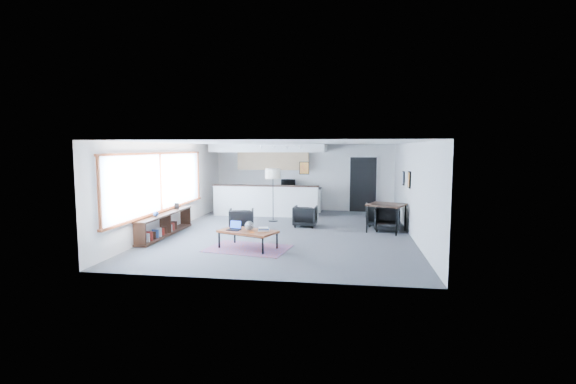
# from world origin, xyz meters

# --- Properties ---
(room) EXTENTS (7.02, 9.02, 2.62)m
(room) POSITION_xyz_m (0.00, 0.00, 1.30)
(room) COLOR #4D4D50
(room) RESTS_ON ground
(window) EXTENTS (0.10, 5.95, 1.66)m
(window) POSITION_xyz_m (-3.46, -0.90, 1.46)
(window) COLOR #8CBFFF
(window) RESTS_ON room
(console) EXTENTS (0.35, 3.00, 0.80)m
(console) POSITION_xyz_m (-3.30, -1.05, 0.33)
(console) COLOR #311B11
(console) RESTS_ON floor
(kitchenette) EXTENTS (4.20, 1.96, 2.60)m
(kitchenette) POSITION_xyz_m (-1.20, 3.71, 1.38)
(kitchenette) COLOR white
(kitchenette) RESTS_ON floor
(doorway) EXTENTS (1.10, 0.12, 2.15)m
(doorway) POSITION_xyz_m (2.30, 4.42, 1.07)
(doorway) COLOR black
(doorway) RESTS_ON room
(track_light) EXTENTS (1.60, 0.07, 0.15)m
(track_light) POSITION_xyz_m (-0.59, 2.20, 2.53)
(track_light) COLOR silver
(track_light) RESTS_ON room
(wall_art_lower) EXTENTS (0.03, 0.38, 0.48)m
(wall_art_lower) POSITION_xyz_m (3.47, 0.40, 1.55)
(wall_art_lower) COLOR black
(wall_art_lower) RESTS_ON room
(wall_art_upper) EXTENTS (0.03, 0.34, 0.44)m
(wall_art_upper) POSITION_xyz_m (3.47, 1.70, 1.50)
(wall_art_upper) COLOR black
(wall_art_upper) RESTS_ON room
(kilim_rug) EXTENTS (2.14, 1.63, 0.01)m
(kilim_rug) POSITION_xyz_m (-0.65, -2.13, 0.01)
(kilim_rug) COLOR #693A52
(kilim_rug) RESTS_ON floor
(coffee_table) EXTENTS (1.55, 1.19, 0.45)m
(coffee_table) POSITION_xyz_m (-0.65, -2.13, 0.42)
(coffee_table) COLOR brown
(coffee_table) RESTS_ON floor
(laptop) EXTENTS (0.35, 0.31, 0.22)m
(laptop) POSITION_xyz_m (-0.99, -2.08, 0.51)
(laptop) COLOR black
(laptop) RESTS_ON coffee_table
(ceramic_pot) EXTENTS (0.23, 0.23, 0.23)m
(ceramic_pot) POSITION_xyz_m (-0.62, -2.11, 0.56)
(ceramic_pot) COLOR gray
(ceramic_pot) RESTS_ON coffee_table
(book_stack) EXTENTS (0.32, 0.27, 0.09)m
(book_stack) POSITION_xyz_m (-0.26, -2.11, 0.49)
(book_stack) COLOR silver
(book_stack) RESTS_ON coffee_table
(coaster) EXTENTS (0.13, 0.13, 0.01)m
(coaster) POSITION_xyz_m (-0.50, -2.34, 0.45)
(coaster) COLOR #E5590C
(coaster) RESTS_ON coffee_table
(armchair_left) EXTENTS (0.83, 0.79, 0.73)m
(armchair_left) POSITION_xyz_m (-1.37, 0.01, 0.36)
(armchair_left) COLOR black
(armchair_left) RESTS_ON floor
(armchair_right) EXTENTS (0.73, 0.69, 0.72)m
(armchair_right) POSITION_xyz_m (0.42, 0.96, 0.36)
(armchair_right) COLOR black
(armchair_right) RESTS_ON floor
(floor_lamp) EXTENTS (0.53, 0.53, 1.78)m
(floor_lamp) POSITION_xyz_m (-0.74, 1.74, 1.55)
(floor_lamp) COLOR black
(floor_lamp) RESTS_ON floor
(dining_table) EXTENTS (1.28, 1.28, 0.83)m
(dining_table) POSITION_xyz_m (2.87, 0.48, 0.75)
(dining_table) COLOR #311B11
(dining_table) RESTS_ON floor
(dining_chair_near) EXTENTS (0.67, 0.64, 0.64)m
(dining_chair_near) POSITION_xyz_m (2.90, 0.62, 0.32)
(dining_chair_near) COLOR black
(dining_chair_near) RESTS_ON floor
(dining_chair_far) EXTENTS (0.66, 0.62, 0.67)m
(dining_chair_far) POSITION_xyz_m (2.71, 1.44, 0.33)
(dining_chair_far) COLOR black
(dining_chair_far) RESTS_ON floor
(microwave) EXTENTS (0.59, 0.39, 0.38)m
(microwave) POSITION_xyz_m (-0.58, 4.15, 1.12)
(microwave) COLOR black
(microwave) RESTS_ON kitchenette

